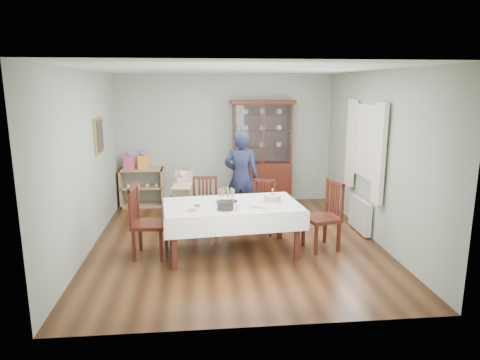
{
  "coord_description": "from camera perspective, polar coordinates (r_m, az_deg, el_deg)",
  "views": [
    {
      "loc": [
        -0.57,
        -6.49,
        2.46
      ],
      "look_at": [
        0.08,
        0.2,
        0.98
      ],
      "focal_mm": 32.0,
      "sensor_mm": 36.0,
      "label": 1
    }
  ],
  "objects": [
    {
      "name": "gift_bag_orange",
      "position": [
        8.95,
        -12.85,
        2.57
      ],
      "size": [
        0.23,
        0.18,
        0.39
      ],
      "color": "orange",
      "rests_on": "sideboard"
    },
    {
      "name": "chair_far_left",
      "position": [
        7.24,
        -4.65,
        -5.05
      ],
      "size": [
        0.44,
        0.44,
        0.96
      ],
      "rotation": [
        0.0,
        0.0,
        -0.03
      ],
      "color": "#4A1A12",
      "rests_on": "floor"
    },
    {
      "name": "chair_end_right",
      "position": [
        6.71,
        10.89,
        -6.42
      ],
      "size": [
        0.58,
        0.58,
        1.06
      ],
      "rotation": [
        0.0,
        0.0,
        -1.31
      ],
      "color": "#4A1A12",
      "rests_on": "floor"
    },
    {
      "name": "plate_stack_white",
      "position": [
        5.99,
        0.47,
        -3.55
      ],
      "size": [
        0.28,
        0.28,
        0.09
      ],
      "primitive_type": "cylinder",
      "rotation": [
        0.0,
        0.0,
        -0.32
      ],
      "color": "white",
      "rests_on": "dining_table"
    },
    {
      "name": "china_cabinet",
      "position": [
        8.95,
        2.96,
        3.85
      ],
      "size": [
        1.3,
        0.48,
        2.18
      ],
      "color": "#4A1A12",
      "rests_on": "floor"
    },
    {
      "name": "birthday_cake",
      "position": [
        6.41,
        4.35,
        -2.46
      ],
      "size": [
        0.29,
        0.29,
        0.2
      ],
      "color": "white",
      "rests_on": "dining_table"
    },
    {
      "name": "chair_far_right",
      "position": [
        7.33,
        3.04,
        -4.98
      ],
      "size": [
        0.5,
        0.5,
        0.89
      ],
      "rotation": [
        0.0,
        0.0,
        -0.31
      ],
      "color": "#4A1A12",
      "rests_on": "floor"
    },
    {
      "name": "napkin_stack",
      "position": [
        5.99,
        -6.38,
        -4.02
      ],
      "size": [
        0.16,
        0.16,
        0.02
      ],
      "primitive_type": "cube",
      "rotation": [
        0.0,
        0.0,
        -0.36
      ],
      "color": "#DD5189",
      "rests_on": "dining_table"
    },
    {
      "name": "curtain_right",
      "position": [
        7.96,
        14.57,
        4.77
      ],
      "size": [
        0.07,
        0.3,
        1.55
      ],
      "primitive_type": "cube",
      "color": "silver",
      "rests_on": "room_shell"
    },
    {
      "name": "floor",
      "position": [
        6.96,
        -0.53,
        -8.23
      ],
      "size": [
        5.0,
        5.0,
        0.0
      ],
      "primitive_type": "plane",
      "color": "#593319",
      "rests_on": "ground"
    },
    {
      "name": "plate_stack_dark",
      "position": [
        6.01,
        -1.96,
        -3.42
      ],
      "size": [
        0.3,
        0.3,
        0.11
      ],
      "primitive_type": "cylinder",
      "rotation": [
        0.0,
        0.0,
        -0.39
      ],
      "color": "black",
      "rests_on": "dining_table"
    },
    {
      "name": "room_shell",
      "position": [
        7.08,
        -0.95,
        6.33
      ],
      "size": [
        5.0,
        5.0,
        5.0
      ],
      "color": "#9EAA99",
      "rests_on": "floor"
    },
    {
      "name": "woman",
      "position": [
        7.6,
        0.2,
        0.26
      ],
      "size": [
        0.71,
        0.56,
        1.71
      ],
      "primitive_type": "imported",
      "rotation": [
        0.0,
        0.0,
        2.87
      ],
      "color": "black",
      "rests_on": "floor"
    },
    {
      "name": "high_chair",
      "position": [
        7.82,
        -7.55,
        -3.06
      ],
      "size": [
        0.49,
        0.49,
        0.98
      ],
      "rotation": [
        0.0,
        0.0,
        -0.14
      ],
      "color": "black",
      "rests_on": "floor"
    },
    {
      "name": "window",
      "position": [
        7.4,
        16.69,
        4.87
      ],
      "size": [
        0.04,
        1.02,
        1.22
      ],
      "primitive_type": "cube",
      "color": "white",
      "rests_on": "room_shell"
    },
    {
      "name": "chair_end_left",
      "position": [
        6.45,
        -12.07,
        -7.25
      ],
      "size": [
        0.53,
        0.53,
        1.06
      ],
      "rotation": [
        0.0,
        0.0,
        1.46
      ],
      "color": "#4A1A12",
      "rests_on": "floor"
    },
    {
      "name": "sideboard",
      "position": [
        9.08,
        -12.91,
        -0.97
      ],
      "size": [
        0.9,
        0.38,
        0.8
      ],
      "color": "tan",
      "rests_on": "floor"
    },
    {
      "name": "cake_knife",
      "position": [
        6.09,
        2.1,
        -3.7
      ],
      "size": [
        0.27,
        0.15,
        0.01
      ],
      "primitive_type": "cube",
      "rotation": [
        0.0,
        0.0,
        -0.47
      ],
      "color": "silver",
      "rests_on": "dining_table"
    },
    {
      "name": "curtain_left",
      "position": [
        6.82,
        18.11,
        3.32
      ],
      "size": [
        0.07,
        0.3,
        1.55
      ],
      "primitive_type": "cube",
      "color": "silver",
      "rests_on": "room_shell"
    },
    {
      "name": "picture_frame",
      "position": [
        7.52,
        -18.33,
        5.64
      ],
      "size": [
        0.04,
        0.48,
        0.58
      ],
      "primitive_type": "cube",
      "color": "gold",
      "rests_on": "room_shell"
    },
    {
      "name": "champagne_tray",
      "position": [
        6.37,
        -1.8,
        -2.41
      ],
      "size": [
        0.33,
        0.33,
        0.2
      ],
      "color": "silver",
      "rests_on": "dining_table"
    },
    {
      "name": "radiator",
      "position": [
        7.63,
        15.68,
        -4.47
      ],
      "size": [
        0.1,
        0.8,
        0.55
      ],
      "primitive_type": "cube",
      "color": "white",
      "rests_on": "floor"
    },
    {
      "name": "gift_bag_pink",
      "position": [
        8.99,
        -14.58,
        2.5
      ],
      "size": [
        0.23,
        0.18,
        0.38
      ],
      "color": "#DD5189",
      "rests_on": "sideboard"
    },
    {
      "name": "cutlery",
      "position": [
        6.21,
        -6.06,
        -3.44
      ],
      "size": [
        0.12,
        0.16,
        0.01
      ],
      "primitive_type": null,
      "rotation": [
        0.0,
        0.0,
        0.11
      ],
      "color": "silver",
      "rests_on": "dining_table"
    },
    {
      "name": "dining_table",
      "position": [
        6.4,
        -1.09,
        -6.46
      ],
      "size": [
        2.1,
        1.33,
        0.76
      ],
      "rotation": [
        0.0,
        0.0,
        0.09
      ],
      "color": "#4A1A12",
      "rests_on": "floor"
    }
  ]
}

